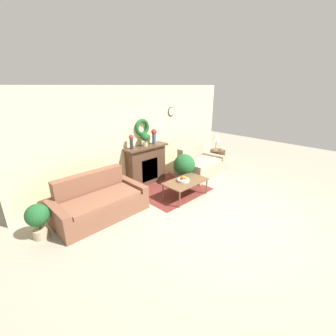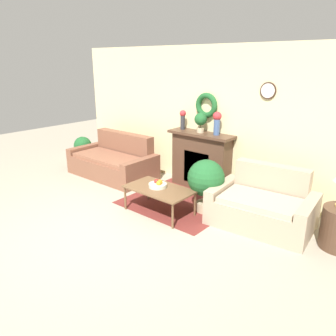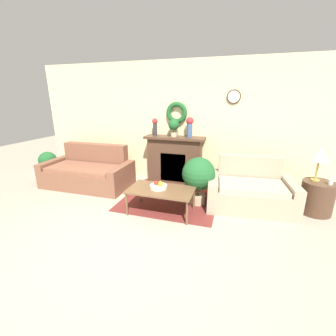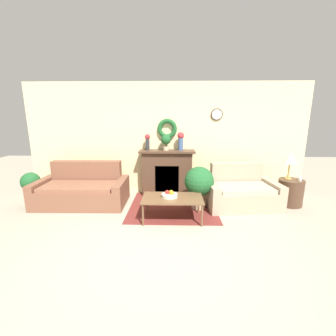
{
  "view_description": "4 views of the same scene",
  "coord_description": "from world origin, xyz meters",
  "px_view_note": "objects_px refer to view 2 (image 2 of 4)",
  "views": [
    {
      "loc": [
        -3.77,
        -2.22,
        2.69
      ],
      "look_at": [
        -0.23,
        1.39,
        0.83
      ],
      "focal_mm": 24.0,
      "sensor_mm": 36.0,
      "label": 1
    },
    {
      "loc": [
        3.52,
        -2.51,
        2.42
      ],
      "look_at": [
        0.21,
        1.36,
        0.74
      ],
      "focal_mm": 35.0,
      "sensor_mm": 36.0,
      "label": 2
    },
    {
      "loc": [
        1.35,
        -2.18,
        1.92
      ],
      "look_at": [
        0.15,
        1.69,
        0.66
      ],
      "focal_mm": 24.0,
      "sensor_mm": 36.0,
      "label": 3
    },
    {
      "loc": [
        0.2,
        -2.77,
        1.91
      ],
      "look_at": [
        0.09,
        1.49,
        0.92
      ],
      "focal_mm": 24.0,
      "sensor_mm": 36.0,
      "label": 4
    }
  ],
  "objects_px": {
    "vase_on_mantel_left": "(183,118)",
    "potted_plant_floor_by_couch": "(83,148)",
    "vase_on_mantel_right": "(217,121)",
    "couch_left": "(114,162)",
    "fireplace": "(201,160)",
    "coffee_table": "(159,190)",
    "loveseat_right": "(263,206)",
    "fruit_bowl": "(158,185)",
    "potted_plant_floor_by_loveseat": "(206,180)",
    "potted_plant_on_mantel": "(201,120)"
  },
  "relations": [
    {
      "from": "vase_on_mantel_left",
      "to": "potted_plant_floor_by_couch",
      "type": "relative_size",
      "value": 0.56
    },
    {
      "from": "vase_on_mantel_right",
      "to": "potted_plant_on_mantel",
      "type": "relative_size",
      "value": 1.14
    },
    {
      "from": "fruit_bowl",
      "to": "potted_plant_on_mantel",
      "type": "height_order",
      "value": "potted_plant_on_mantel"
    },
    {
      "from": "vase_on_mantel_left",
      "to": "couch_left",
      "type": "bearing_deg",
      "value": -155.23
    },
    {
      "from": "fruit_bowl",
      "to": "vase_on_mantel_left",
      "type": "xyz_separation_m",
      "value": [
        -0.56,
        1.36,
        0.86
      ]
    },
    {
      "from": "fireplace",
      "to": "couch_left",
      "type": "bearing_deg",
      "value": -161.07
    },
    {
      "from": "vase_on_mantel_left",
      "to": "potted_plant_floor_by_couch",
      "type": "xyz_separation_m",
      "value": [
        -2.57,
        -0.6,
        -0.92
      ]
    },
    {
      "from": "coffee_table",
      "to": "fruit_bowl",
      "type": "bearing_deg",
      "value": 153.77
    },
    {
      "from": "vase_on_mantel_right",
      "to": "potted_plant_floor_by_couch",
      "type": "bearing_deg",
      "value": -169.95
    },
    {
      "from": "fruit_bowl",
      "to": "potted_plant_floor_by_couch",
      "type": "xyz_separation_m",
      "value": [
        -3.13,
        0.76,
        -0.06
      ]
    },
    {
      "from": "coffee_table",
      "to": "vase_on_mantel_right",
      "type": "distance_m",
      "value": 1.7
    },
    {
      "from": "fruit_bowl",
      "to": "potted_plant_floor_by_couch",
      "type": "bearing_deg",
      "value": 166.29
    },
    {
      "from": "potted_plant_on_mantel",
      "to": "potted_plant_floor_by_loveseat",
      "type": "bearing_deg",
      "value": -49.11
    },
    {
      "from": "coffee_table",
      "to": "vase_on_mantel_left",
      "type": "height_order",
      "value": "vase_on_mantel_left"
    },
    {
      "from": "coffee_table",
      "to": "potted_plant_on_mantel",
      "type": "relative_size",
      "value": 3.0
    },
    {
      "from": "fruit_bowl",
      "to": "vase_on_mantel_left",
      "type": "bearing_deg",
      "value": 112.25
    },
    {
      "from": "potted_plant_on_mantel",
      "to": "loveseat_right",
      "type": "bearing_deg",
      "value": -21.22
    },
    {
      "from": "fireplace",
      "to": "vase_on_mantel_left",
      "type": "height_order",
      "value": "vase_on_mantel_left"
    },
    {
      "from": "loveseat_right",
      "to": "vase_on_mantel_left",
      "type": "xyz_separation_m",
      "value": [
        -2.08,
        0.66,
        1.04
      ]
    },
    {
      "from": "vase_on_mantel_left",
      "to": "vase_on_mantel_right",
      "type": "height_order",
      "value": "vase_on_mantel_right"
    },
    {
      "from": "vase_on_mantel_left",
      "to": "fruit_bowl",
      "type": "bearing_deg",
      "value": -67.75
    },
    {
      "from": "fruit_bowl",
      "to": "potted_plant_floor_by_loveseat",
      "type": "height_order",
      "value": "potted_plant_floor_by_loveseat"
    },
    {
      "from": "coffee_table",
      "to": "potted_plant_on_mantel",
      "type": "bearing_deg",
      "value": 97.04
    },
    {
      "from": "coffee_table",
      "to": "potted_plant_floor_by_loveseat",
      "type": "bearing_deg",
      "value": 44.44
    },
    {
      "from": "fireplace",
      "to": "potted_plant_floor_by_loveseat",
      "type": "relative_size",
      "value": 1.48
    },
    {
      "from": "coffee_table",
      "to": "potted_plant_floor_by_couch",
      "type": "xyz_separation_m",
      "value": [
        -3.18,
        0.79,
        0.02
      ]
    },
    {
      "from": "couch_left",
      "to": "fireplace",
      "type": "bearing_deg",
      "value": 18.15
    },
    {
      "from": "fruit_bowl",
      "to": "potted_plant_floor_by_loveseat",
      "type": "xyz_separation_m",
      "value": [
        0.6,
        0.51,
        0.09
      ]
    },
    {
      "from": "couch_left",
      "to": "loveseat_right",
      "type": "relative_size",
      "value": 1.22
    },
    {
      "from": "fireplace",
      "to": "vase_on_mantel_left",
      "type": "distance_m",
      "value": 0.9
    },
    {
      "from": "coffee_table",
      "to": "potted_plant_on_mantel",
      "type": "distance_m",
      "value": 1.67
    },
    {
      "from": "fruit_bowl",
      "to": "vase_on_mantel_left",
      "type": "relative_size",
      "value": 0.79
    },
    {
      "from": "couch_left",
      "to": "potted_plant_floor_by_couch",
      "type": "xyz_separation_m",
      "value": [
        -1.18,
        0.05,
        0.11
      ]
    },
    {
      "from": "potted_plant_floor_by_couch",
      "to": "potted_plant_on_mantel",
      "type": "bearing_deg",
      "value": 10.81
    },
    {
      "from": "fruit_bowl",
      "to": "vase_on_mantel_right",
      "type": "bearing_deg",
      "value": 80.28
    },
    {
      "from": "vase_on_mantel_right",
      "to": "potted_plant_floor_by_couch",
      "type": "distance_m",
      "value": 3.54
    },
    {
      "from": "fruit_bowl",
      "to": "vase_on_mantel_left",
      "type": "height_order",
      "value": "vase_on_mantel_left"
    },
    {
      "from": "coffee_table",
      "to": "vase_on_mantel_right",
      "type": "xyz_separation_m",
      "value": [
        0.18,
        1.39,
        0.97
      ]
    },
    {
      "from": "potted_plant_floor_by_loveseat",
      "to": "loveseat_right",
      "type": "bearing_deg",
      "value": 11.67
    },
    {
      "from": "coffee_table",
      "to": "fruit_bowl",
      "type": "height_order",
      "value": "fruit_bowl"
    },
    {
      "from": "fireplace",
      "to": "couch_left",
      "type": "distance_m",
      "value": 1.98
    },
    {
      "from": "fruit_bowl",
      "to": "coffee_table",
      "type": "bearing_deg",
      "value": -26.23
    },
    {
      "from": "fireplace",
      "to": "loveseat_right",
      "type": "relative_size",
      "value": 0.84
    },
    {
      "from": "vase_on_mantel_right",
      "to": "fireplace",
      "type": "bearing_deg",
      "value": -179.03
    },
    {
      "from": "vase_on_mantel_right",
      "to": "coffee_table",
      "type": "bearing_deg",
      "value": -97.36
    },
    {
      "from": "vase_on_mantel_left",
      "to": "vase_on_mantel_right",
      "type": "relative_size",
      "value": 0.89
    },
    {
      "from": "fruit_bowl",
      "to": "potted_plant_floor_by_loveseat",
      "type": "distance_m",
      "value": 0.79
    },
    {
      "from": "loveseat_right",
      "to": "potted_plant_floor_by_loveseat",
      "type": "xyz_separation_m",
      "value": [
        -0.92,
        -0.19,
        0.26
      ]
    },
    {
      "from": "loveseat_right",
      "to": "fruit_bowl",
      "type": "distance_m",
      "value": 1.69
    },
    {
      "from": "fruit_bowl",
      "to": "potted_plant_on_mantel",
      "type": "bearing_deg",
      "value": 94.91
    }
  ]
}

